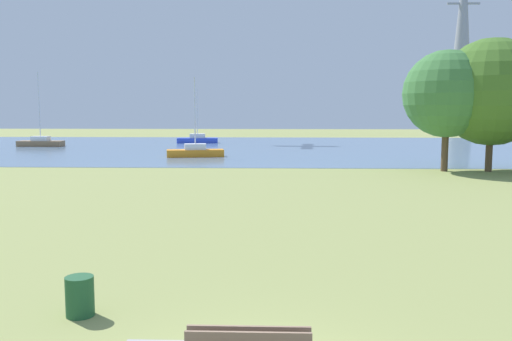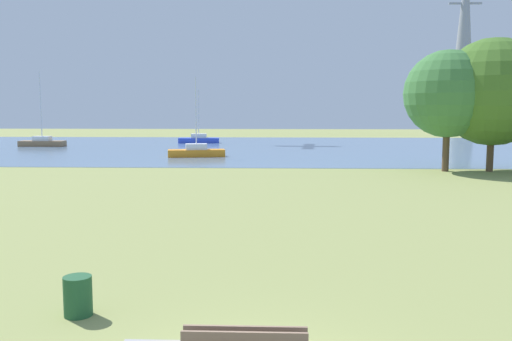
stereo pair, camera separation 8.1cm
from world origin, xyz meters
The scene contains 9 objects.
ground_plane centered at (0.00, 22.00, 0.00)m, with size 160.00×160.00×0.00m, color #8C9351.
litter_bin centered at (-3.50, 2.90, 0.40)m, with size 0.56×0.56×0.80m, color #1E512D.
water_surface centered at (0.00, 50.00, 0.01)m, with size 140.00×40.00×0.02m, color #5F7EA2.
sailboat_orange centered at (-6.49, 38.73, 0.46)m, with size 5.00×2.37×6.73m.
sailboat_blue centered at (-8.96, 57.19, 0.46)m, with size 4.93×1.99×6.37m.
sailboat_brown centered at (-25.11, 50.74, 0.48)m, with size 4.81×1.54×8.01m.
tree_east_near centered at (11.46, 28.69, 5.04)m, with size 5.67×5.67×7.89m.
tree_mid_shore centered at (14.32, 28.68, 5.16)m, with size 6.93×6.93×8.63m.
electricity_pylon centered at (30.32, 83.54, 14.89)m, with size 6.40×4.40×29.76m.
Camera 2 is at (0.46, -7.45, 4.11)m, focal length 38.34 mm.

